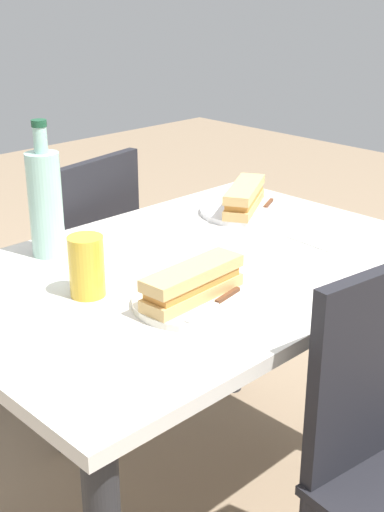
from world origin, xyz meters
TOP-DOWN VIEW (x-y plane):
  - dining_table at (0.00, 0.00)m, footprint 1.18×0.80m
  - chair_near at (-0.07, -0.60)m, footprint 0.47×0.47m
  - plate_near at (0.15, 0.15)m, footprint 0.25×0.25m
  - baguette_sandwich_near at (0.15, 0.15)m, footprint 0.24×0.08m
  - knife_near at (0.13, 0.21)m, footprint 0.18×0.04m
  - plate_far at (-0.36, -0.16)m, footprint 0.25×0.25m
  - baguette_sandwich_far at (-0.36, -0.16)m, footprint 0.25×0.19m
  - knife_far at (-0.40, -0.12)m, footprint 0.17×0.09m
  - water_bottle at (0.20, -0.28)m, footprint 0.08×0.08m
  - beer_glass at (0.27, -0.03)m, footprint 0.07×0.07m
  - paper_napkin at (-0.36, 0.12)m, footprint 0.15×0.15m

SIDE VIEW (x-z plane):
  - chair_near at x=-0.07m, z-range 0.07..0.94m
  - dining_table at x=0.00m, z-range 0.25..0.98m
  - paper_napkin at x=-0.36m, z-range 0.73..0.73m
  - plate_near at x=0.15m, z-range 0.73..0.75m
  - plate_far at x=-0.36m, z-range 0.73..0.75m
  - knife_near at x=0.13m, z-range 0.74..0.75m
  - knife_far at x=-0.40m, z-range 0.74..0.75m
  - baguette_sandwich_near at x=0.15m, z-range 0.75..0.81m
  - baguette_sandwich_far at x=-0.36m, z-range 0.75..0.81m
  - beer_glass at x=0.27m, z-range 0.73..0.86m
  - water_bottle at x=0.20m, z-range 0.70..1.02m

